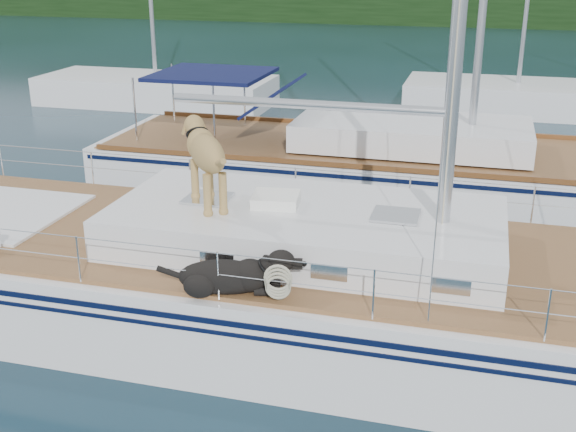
% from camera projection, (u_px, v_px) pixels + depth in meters
% --- Properties ---
extents(ground, '(120.00, 120.00, 0.00)m').
position_uv_depth(ground, '(251.00, 321.00, 10.45)').
color(ground, black).
rests_on(ground, ground).
extents(shore_bank, '(92.00, 1.00, 1.20)m').
position_uv_depth(shore_bank, '(449.00, 15.00, 52.03)').
color(shore_bank, '#595147').
rests_on(shore_bank, ground).
extents(main_sailboat, '(12.00, 3.90, 14.01)m').
position_uv_depth(main_sailboat, '(256.00, 279.00, 10.18)').
color(main_sailboat, white).
rests_on(main_sailboat, ground).
extents(neighbor_sailboat, '(11.00, 3.50, 13.30)m').
position_uv_depth(neighbor_sailboat, '(359.00, 168.00, 15.56)').
color(neighbor_sailboat, white).
rests_on(neighbor_sailboat, ground).
extents(bg_boat_west, '(8.00, 3.00, 11.65)m').
position_uv_depth(bg_boat_west, '(157.00, 91.00, 24.94)').
color(bg_boat_west, white).
rests_on(bg_boat_west, ground).
extents(bg_boat_center, '(7.20, 3.00, 11.65)m').
position_uv_depth(bg_boat_center, '(517.00, 98.00, 23.78)').
color(bg_boat_center, white).
rests_on(bg_boat_center, ground).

